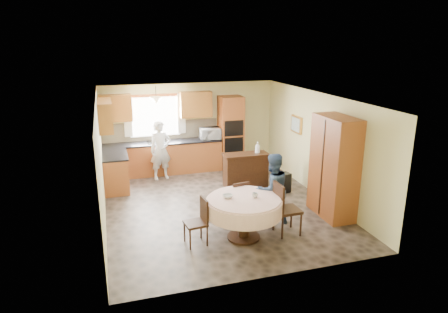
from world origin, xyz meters
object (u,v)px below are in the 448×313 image
dining_table (244,207)px  chair_right (284,206)px  oven_tower (231,132)px  chair_back (239,199)px  sideboard (246,171)px  chair_left (199,219)px  person_sink (161,150)px  person_dining (272,189)px  cupboard (334,167)px

dining_table → chair_right: size_ratio=1.36×
oven_tower → chair_back: oven_tower is taller
sideboard → dining_table: size_ratio=0.80×
chair_left → dining_table: bearing=80.2°
chair_right → person_sink: (-1.82, 3.94, 0.22)m
person_sink → dining_table: bearing=-86.1°
chair_back → person_sink: (-1.17, 3.14, 0.32)m
dining_table → chair_left: bearing=177.0°
sideboard → oven_tower: bearing=86.6°
sideboard → chair_left: size_ratio=1.30×
person_dining → dining_table: bearing=19.2°
oven_tower → dining_table: 4.48m
sideboard → chair_back: chair_back is taller
chair_right → person_sink: person_sink is taller
cupboard → dining_table: size_ratio=1.51×
sideboard → person_dining: person_dining is taller
person_sink → chair_left: bearing=-98.5°
chair_back → chair_left: bearing=25.0°
person_dining → chair_right: bearing=84.4°
sideboard → dining_table: (-0.98, -2.65, 0.23)m
sideboard → chair_right: (-0.19, -2.71, 0.17)m
oven_tower → dining_table: (-1.11, -4.33, -0.42)m
cupboard → chair_back: cupboard is taller
person_sink → cupboard: bearing=-57.7°
sideboard → chair_back: size_ratio=1.31×
chair_right → chair_back: bearing=37.7°
oven_tower → person_sink: size_ratio=1.31×
oven_tower → person_sink: bearing=-168.1°
chair_back → person_dining: person_dining is taller
person_sink → person_dining: (1.78, -3.45, -0.05)m
chair_left → cupboard: bearing=91.0°
cupboard → dining_table: bearing=-168.0°
sideboard → cupboard: bearing=-60.5°
cupboard → person_sink: cupboard is taller
cupboard → chair_right: cupboard is taller
oven_tower → person_dining: size_ratio=1.40×
dining_table → person_dining: 0.88m
oven_tower → chair_right: 4.42m
oven_tower → sideboard: oven_tower is taller
chair_left → chair_right: chair_right is taller
chair_right → cupboard: bearing=-70.9°
cupboard → chair_left: cupboard is taller
chair_right → person_dining: person_dining is taller
chair_left → person_dining: bearing=96.4°
sideboard → person_sink: size_ratio=0.72×
oven_tower → chair_right: oven_tower is taller
cupboard → chair_back: 2.14m
dining_table → chair_left: size_ratio=1.62×
dining_table → person_sink: person_sink is taller
sideboard → dining_table: bearing=-109.5°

